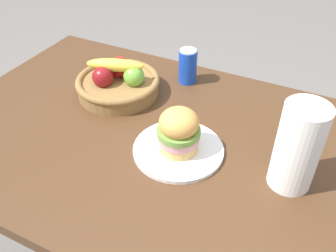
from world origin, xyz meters
name	(u,v)px	position (x,y,z in m)	size (l,w,h in m)	color
dining_table	(161,161)	(0.00, 0.00, 0.65)	(1.40, 0.90, 0.75)	#4C301C
plate	(178,150)	(0.07, -0.03, 0.76)	(0.26, 0.26, 0.01)	white
sandwich	(179,131)	(0.07, -0.03, 0.83)	(0.12, 0.12, 0.13)	#DBAD60
soda_can	(188,66)	(-0.06, 0.33, 0.81)	(0.07, 0.07, 0.13)	blue
fruit_basket	(118,82)	(-0.24, 0.15, 0.79)	(0.29, 0.29, 0.14)	olive
paper_towel_roll	(298,147)	(0.38, -0.01, 0.87)	(0.11, 0.11, 0.24)	white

